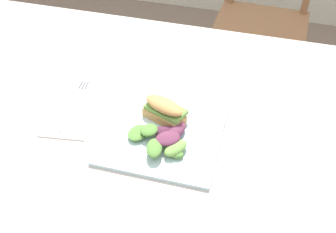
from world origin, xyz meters
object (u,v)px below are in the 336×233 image
sandwich_half_front (165,110)px  dining_table (142,165)px  chair_wooden_far (261,23)px  plate_lunch (163,133)px  fork_on_napkin (76,101)px

sandwich_half_front → dining_table: bearing=-131.3°
chair_wooden_far → plate_lunch: bearing=-98.8°
chair_wooden_far → fork_on_napkin: bearing=-111.7°
chair_wooden_far → fork_on_napkin: (-0.40, -1.00, 0.30)m
chair_wooden_far → plate_lunch: (-0.16, -1.05, 0.30)m
dining_table → sandwich_half_front: bearing=48.7°
chair_wooden_far → plate_lunch: 1.11m
fork_on_napkin → sandwich_half_front: bearing=-2.7°
dining_table → fork_on_napkin: (-0.18, 0.06, 0.12)m
chair_wooden_far → fork_on_napkin: chair_wooden_far is taller
dining_table → chair_wooden_far: size_ratio=1.55×
dining_table → chair_wooden_far: chair_wooden_far is taller
dining_table → chair_wooden_far: (0.22, 1.07, -0.18)m
chair_wooden_far → plate_lunch: size_ratio=3.36×
plate_lunch → sandwich_half_front: (-0.01, 0.04, 0.03)m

